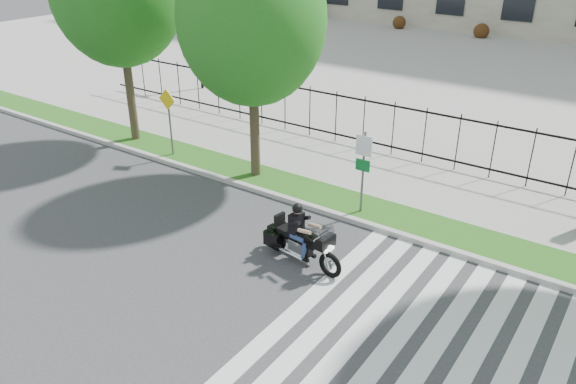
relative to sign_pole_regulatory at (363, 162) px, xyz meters
The scene contains 12 objects.
ground 5.04m from the sign_pole_regulatory, 104.66° to the right, with size 120.00×120.00×0.00m, color #363638.
curb 2.11m from the sign_pole_regulatory, 158.20° to the right, with size 60.00×0.20×0.15m, color #A9A89F.
grass_verge 2.08m from the sign_pole_regulatory, 162.78° to the left, with size 60.00×1.50×0.15m, color #1A5114.
sidewalk 3.53m from the sign_pole_regulatory, 112.64° to the left, with size 60.00×3.50×0.15m, color #A9A59E.
plaza 20.53m from the sign_pole_regulatory, 93.36° to the left, with size 80.00×34.00×0.10m, color #A9A59E.
crosswalk_stripes 6.09m from the sign_pole_regulatory, 51.61° to the right, with size 5.70×8.00×0.01m, color silver, non-canonical shape.
iron_fence 4.81m from the sign_pole_regulatory, 104.53° to the left, with size 30.00×0.06×2.00m, color black, non-canonical shape.
lamp_post_left 15.21m from the sign_pole_regulatory, 150.65° to the left, with size 1.06×0.70×4.25m.
street_tree_1 5.51m from the sign_pole_regulatory, behind, with size 4.59×4.59×7.75m.
sign_pole_regulatory is the anchor object (origin of this frame).
sign_pole_warning 7.84m from the sign_pole_regulatory, behind, with size 0.78×0.09×2.49m.
motorcycle_rider 3.29m from the sign_pole_regulatory, 90.95° to the right, with size 2.56×0.91×1.98m.
Camera 1 is at (7.88, -8.78, 8.04)m, focal length 35.00 mm.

